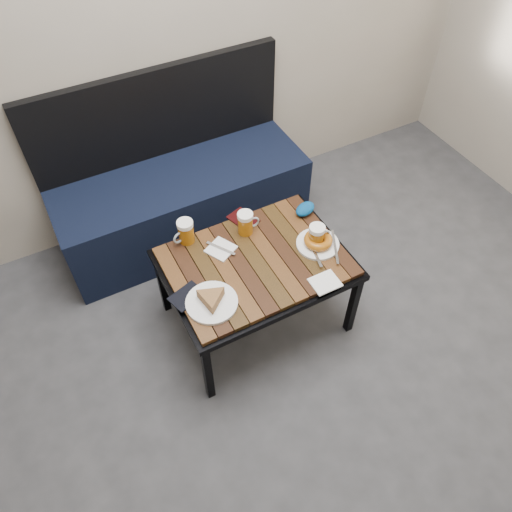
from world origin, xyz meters
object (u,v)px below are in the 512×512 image
cafe_table (256,266)px  knit_pouch (305,209)px  beer_mug_centre (246,223)px  plate_pie (211,300)px  bench (181,196)px  beer_mug_right (317,236)px  passport_navy (187,296)px  beer_mug_left (186,232)px  passport_burgundy (243,219)px  plate_bagel (318,242)px

cafe_table → knit_pouch: bearing=24.0°
beer_mug_centre → plate_pie: bearing=-132.1°
bench → knit_pouch: bench is taller
knit_pouch → beer_mug_right: bearing=-108.2°
beer_mug_right → passport_navy: bearing=-175.4°
beer_mug_right → plate_pie: 0.58m
knit_pouch → bench: bearing=125.4°
beer_mug_left → plate_pie: (-0.05, -0.39, -0.04)m
plate_pie → passport_burgundy: (0.35, 0.39, -0.02)m
cafe_table → beer_mug_right: (0.29, -0.05, 0.10)m
beer_mug_centre → plate_pie: beer_mug_centre is taller
beer_mug_centre → passport_navy: 0.46m
bench → passport_burgundy: size_ratio=9.97×
bench → beer_mug_centre: 0.66m
passport_navy → knit_pouch: size_ratio=1.25×
plate_bagel → passport_burgundy: 0.39m
plate_pie → plate_bagel: bearing=7.2°
plate_bagel → knit_pouch: plate_bagel is taller
passport_navy → plate_pie: bearing=26.3°
beer_mug_left → knit_pouch: beer_mug_left is taller
cafe_table → passport_burgundy: passport_burgundy is taller
cafe_table → passport_burgundy: (0.07, 0.26, 0.05)m
beer_mug_right → plate_pie: beer_mug_right is taller
bench → beer_mug_left: bench is taller
plate_pie → plate_bagel: (0.58, 0.07, -0.00)m
beer_mug_left → beer_mug_right: beer_mug_left is taller
cafe_table → beer_mug_centre: bearing=77.1°
beer_mug_left → beer_mug_right: (0.53, -0.31, -0.00)m
beer_mug_centre → beer_mug_right: bearing=-38.2°
passport_navy → bench: bearing=143.3°
beer_mug_right → knit_pouch: size_ratio=1.05×
beer_mug_centre → beer_mug_left: bearing=168.1°
bench → passport_burgundy: (0.14, -0.51, 0.20)m
beer_mug_right → plate_pie: bearing=-167.2°
plate_pie → plate_bagel: size_ratio=0.87×
bench → plate_pie: bench is taller
plate_pie → passport_navy: plate_pie is taller
passport_burgundy → knit_pouch: 0.31m
plate_bagel → beer_mug_left: bearing=149.5°
cafe_table → beer_mug_right: size_ratio=7.00×
plate_pie → knit_pouch: 0.70m
beer_mug_left → passport_burgundy: size_ratio=0.88×
passport_navy → passport_burgundy: size_ratio=1.01×
beer_mug_right → passport_burgundy: (-0.23, 0.31, -0.06)m
cafe_table → beer_mug_left: 0.36m
bench → plate_bagel: size_ratio=5.46×
cafe_table → beer_mug_left: bearing=132.0°
passport_burgundy → passport_navy: bearing=-162.7°
bench → beer_mug_right: size_ratio=11.67×
beer_mug_left → beer_mug_centre: 0.29m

